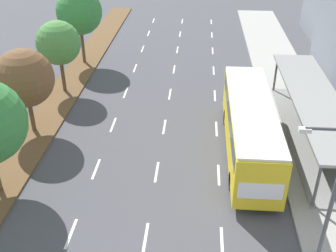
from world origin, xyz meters
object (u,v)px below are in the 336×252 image
Objects in this scene: bus_shelter at (316,113)px; streetlight at (331,188)px; median_tree_fifth at (79,12)px; median_tree_third at (24,78)px; bus at (250,124)px; median_tree_fourth at (58,43)px.

streetlight is (-2.11, -9.89, 2.03)m from bus_shelter.
bus_shelter is 21.54m from median_tree_fifth.
bus_shelter is at bearing 1.41° from median_tree_third.
median_tree_third is (-18.06, -0.44, 1.94)m from bus_shelter.
bus is at bearing -45.27° from median_tree_fifth.
streetlight is (15.72, -15.54, -0.08)m from median_tree_fourth.
median_tree_fourth is (-17.83, 5.65, 2.11)m from bus_shelter.
median_tree_third is 0.84× the size of median_tree_fifth.
median_tree_fifth is (-13.56, 13.69, 2.62)m from bus.
streetlight reaches higher than median_tree_third.
median_tree_fourth is (-13.55, 7.60, 1.91)m from bus.
median_tree_third is at bearing -178.59° from bus_shelter.
bus is 19.44m from median_tree_fifth.
median_tree_fourth is (0.22, 6.09, 0.17)m from median_tree_third.
bus_shelter is 2.20× the size of streetlight.
streetlight reaches higher than median_tree_fourth.
bus reaches higher than bus_shelter.
bus is at bearing 105.28° from streetlight.
bus is 2.04× the size of median_tree_third.
median_tree_fifth is at bearing 90.07° from median_tree_fourth.
streetlight is at bearing -74.72° from bus.
streetlight is (15.73, -21.63, -0.80)m from median_tree_fifth.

